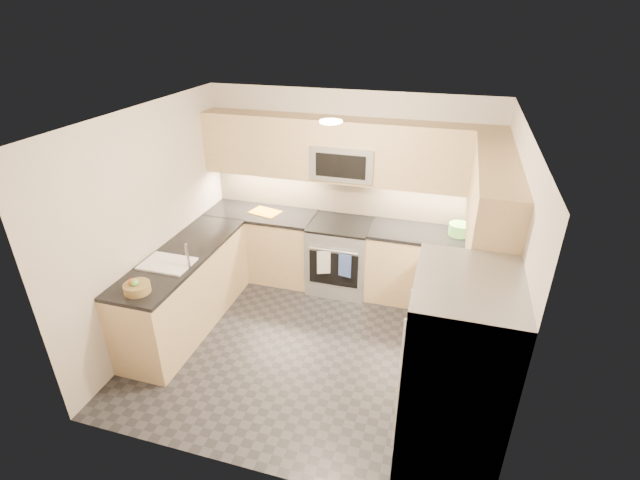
{
  "coord_description": "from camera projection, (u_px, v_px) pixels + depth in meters",
  "views": [
    {
      "loc": [
        1.23,
        -3.85,
        3.39
      ],
      "look_at": [
        0.0,
        0.35,
        1.15
      ],
      "focal_mm": 26.0,
      "sensor_mm": 36.0,
      "label": 1
    }
  ],
  "objects": [
    {
      "name": "fruit_pear",
      "position": [
        134.0,
        283.0,
        4.34
      ],
      "size": [
        0.08,
        0.08,
        0.08
      ],
      "primitive_type": "sphere",
      "color": "#5EA245",
      "rests_on": "fruit_basket"
    },
    {
      "name": "backsplash_back",
      "position": [
        347.0,
        195.0,
        5.96
      ],
      "size": [
        3.6,
        0.01,
        0.51
      ],
      "primitive_type": "cube",
      "color": "tan",
      "rests_on": "wall_back"
    },
    {
      "name": "utensil_bowl",
      "position": [
        459.0,
        229.0,
        5.47
      ],
      "size": [
        0.29,
        0.29,
        0.14
      ],
      "primitive_type": "cylinder",
      "rotation": [
        0.0,
        0.0,
        -0.19
      ],
      "color": "#5BA647",
      "rests_on": "countertop_back_right"
    },
    {
      "name": "base_cab_back_right",
      "position": [
        425.0,
        268.0,
        5.77
      ],
      "size": [
        1.42,
        0.6,
        0.9
      ],
      "primitive_type": "cube",
      "color": "tan",
      "rests_on": "floor"
    },
    {
      "name": "base_cab_back_left",
      "position": [
        263.0,
        245.0,
        6.32
      ],
      "size": [
        1.42,
        0.6,
        0.9
      ],
      "primitive_type": "cube",
      "color": "tan",
      "rests_on": "floor"
    },
    {
      "name": "refrigerator",
      "position": [
        452.0,
        385.0,
        3.38
      ],
      "size": [
        0.7,
        0.9,
        1.8
      ],
      "primitive_type": "cube",
      "color": "#95989C",
      "rests_on": "floor"
    },
    {
      "name": "wall_left",
      "position": [
        152.0,
        225.0,
        5.02
      ],
      "size": [
        0.02,
        3.2,
        2.5
      ],
      "primitive_type": "cube",
      "color": "beige",
      "rests_on": "floor"
    },
    {
      "name": "base_cab_peninsula",
      "position": [
        186.0,
        291.0,
        5.31
      ],
      "size": [
        0.6,
        2.0,
        0.9
      ],
      "primitive_type": "cube",
      "color": "tan",
      "rests_on": "floor"
    },
    {
      "name": "countertop_back_left",
      "position": [
        261.0,
        213.0,
        6.1
      ],
      "size": [
        1.42,
        0.63,
        0.04
      ],
      "primitive_type": "cube",
      "color": "black",
      "rests_on": "base_cab_back_left"
    },
    {
      "name": "upper_cab_back",
      "position": [
        345.0,
        150.0,
        5.52
      ],
      "size": [
        3.6,
        0.35,
        0.75
      ],
      "primitive_type": "cube",
      "color": "tan",
      "rests_on": "wall_back"
    },
    {
      "name": "dish_towel_blue",
      "position": [
        345.0,
        266.0,
        5.62
      ],
      "size": [
        0.16,
        0.04,
        0.31
      ],
      "primitive_type": "cube",
      "rotation": [
        0.0,
        0.0,
        -0.18
      ],
      "color": "#365095",
      "rests_on": "oven_handle"
    },
    {
      "name": "base_cab_right",
      "position": [
        456.0,
        329.0,
        4.69
      ],
      "size": [
        0.6,
        1.7,
        0.9
      ],
      "primitive_type": "cube",
      "color": "tan",
      "rests_on": "floor"
    },
    {
      "name": "oven_handle",
      "position": [
        333.0,
        251.0,
        5.6
      ],
      "size": [
        0.6,
        0.02,
        0.02
      ],
      "primitive_type": "cylinder",
      "rotation": [
        0.0,
        1.57,
        0.0
      ],
      "color": "#B2B5BA",
      "rests_on": "gas_range"
    },
    {
      "name": "upper_cab_right",
      "position": [
        492.0,
        200.0,
        4.13
      ],
      "size": [
        0.35,
        1.95,
        0.75
      ],
      "primitive_type": "cube",
      "color": "tan",
      "rests_on": "wall_right"
    },
    {
      "name": "countertop_peninsula",
      "position": [
        180.0,
        255.0,
        5.09
      ],
      "size": [
        0.63,
        2.0,
        0.04
      ],
      "primitive_type": "cube",
      "color": "black",
      "rests_on": "base_cab_peninsula"
    },
    {
      "name": "backsplash_right",
      "position": [
        499.0,
        255.0,
        4.53
      ],
      "size": [
        0.01,
        2.3,
        0.51
      ],
      "primitive_type": "cube",
      "color": "tan",
      "rests_on": "wall_right"
    },
    {
      "name": "dish_towel_check",
      "position": [
        324.0,
        262.0,
        5.69
      ],
      "size": [
        0.16,
        0.07,
        0.31
      ],
      "primitive_type": "cube",
      "rotation": [
        0.0,
        0.0,
        0.39
      ],
      "color": "silver",
      "rests_on": "oven_handle"
    },
    {
      "name": "microwave",
      "position": [
        345.0,
        161.0,
        5.56
      ],
      "size": [
        0.76,
        0.4,
        0.4
      ],
      "primitive_type": "cube",
      "color": "#93969A",
      "rests_on": "upper_cab_back"
    },
    {
      "name": "range_cooktop",
      "position": [
        341.0,
        224.0,
        5.81
      ],
      "size": [
        0.76,
        0.65,
        0.03
      ],
      "primitive_type": "cube",
      "color": "black",
      "rests_on": "gas_range"
    },
    {
      "name": "sink_basin",
      "position": [
        168.0,
        269.0,
        4.9
      ],
      "size": [
        0.52,
        0.38,
        0.16
      ],
      "primitive_type": "cube",
      "color": "white",
      "rests_on": "base_cab_peninsula"
    },
    {
      "name": "ceiling",
      "position": [
        309.0,
        119.0,
        4.0
      ],
      "size": [
        3.6,
        3.2,
        0.02
      ],
      "primitive_type": "cube",
      "color": "beige",
      "rests_on": "wall_back"
    },
    {
      "name": "cutting_board",
      "position": [
        265.0,
        212.0,
        6.08
      ],
      "size": [
        0.43,
        0.35,
        0.01
      ],
      "primitive_type": "cube",
      "rotation": [
        0.0,
        0.0,
        -0.24
      ],
      "color": "orange",
      "rests_on": "countertop_back_left"
    },
    {
      "name": "wall_front",
      "position": [
        241.0,
        350.0,
        3.2
      ],
      "size": [
        3.6,
        0.02,
        2.5
      ],
      "primitive_type": "cube",
      "color": "beige",
      "rests_on": "floor"
    },
    {
      "name": "fruit_basket",
      "position": [
        137.0,
        288.0,
        4.39
      ],
      "size": [
        0.3,
        0.3,
        0.09
      ],
      "primitive_type": "cylinder",
      "rotation": [
        0.0,
        0.0,
        -0.21
      ],
      "color": "olive",
      "rests_on": "countertop_peninsula"
    },
    {
      "name": "fruit_apple",
      "position": [
        132.0,
        282.0,
        4.35
      ],
      "size": [
        0.07,
        0.07,
        0.07
      ],
      "primitive_type": "sphere",
      "color": "#BD3E15",
      "rests_on": "fruit_basket"
    },
    {
      "name": "floor",
      "position": [
        311.0,
        346.0,
        5.14
      ],
      "size": [
        3.6,
        3.2,
        0.0
      ],
      "primitive_type": "cube",
      "color": "black",
      "rests_on": "ground"
    },
    {
      "name": "microwave_door",
      "position": [
        340.0,
        166.0,
        5.38
      ],
      "size": [
        0.6,
        0.01,
        0.28
      ],
      "primitive_type": "cube",
      "color": "black",
      "rests_on": "microwave"
    },
    {
      "name": "countertop_right",
      "position": [
        463.0,
        290.0,
        4.47
      ],
      "size": [
        0.63,
        1.7,
        0.04
      ],
      "primitive_type": "cube",
      "color": "black",
      "rests_on": "base_cab_right"
    },
    {
      "name": "wall_right",
      "position": [
        503.0,
        273.0,
        4.12
      ],
      "size": [
        0.02,
        3.2,
        2.5
      ],
      "primitive_type": "cube",
      "color": "beige",
      "rests_on": "floor"
    },
    {
      "name": "fridge_handle_right",
      "position": [
        405.0,
        355.0,
        3.61
      ],
      "size": [
        0.02,
        0.02,
        1.2
      ],
      "primitive_type": "cylinder",
      "color": "#B2B5BA",
      "rests_on": "refrigerator"
    },
    {
      "name": "gas_range",
      "position": [
        340.0,
        256.0,
        6.02
      ],
      "size": [
        0.76,
        0.65,
        0.91
      ],
      "primitive_type": "cube",
      "color": "#A7A9AF",
      "rests_on": "floor"
    },
    {
      "name": "fridge_handle_left",
      "position": [
        399.0,
        387.0,
        3.3
      ],
      "size": [
        0.02,
        0.02,
        1.2
      ],
      "primitive_type": "cylinder",
      "color": "#B2B5BA",
      "rests_on": "refrigerator"
    },
    {
      "name": "faucet",
      "position": [
        188.0,
        256.0,
        4.74
      ],
      "size": [
        0.03,
        0.03,
        0.28
      ],
      "primitive_type": "cylinder",
      "color": "silver",
      "rests_on": "countertop_peninsula"
    },
    {
      "name": "oven_door_glass",
      "position": [
        333.0,
        269.0,
        5.74
      ],
      "size": [
        0.62,
        0.02,
        0.45
      ],
      "primitive_type": "cube",
      "color": "black",
      "rests_on": "gas_range"
    },
    {
      "name": "countertop_back_right",
      "position": [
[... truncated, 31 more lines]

